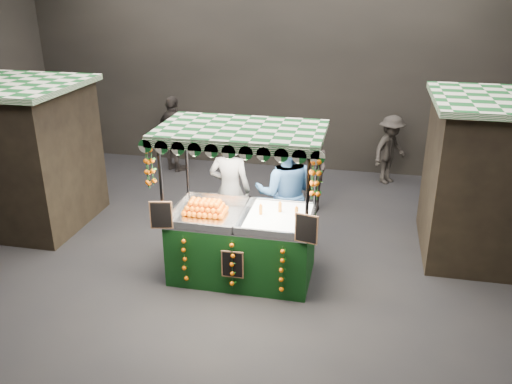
# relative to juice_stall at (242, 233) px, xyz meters

# --- Properties ---
(ground) EXTENTS (12.00, 12.00, 0.00)m
(ground) POSITION_rel_juice_stall_xyz_m (-0.26, 0.09, -0.73)
(ground) COLOR black
(ground) RESTS_ON ground
(market_hall) EXTENTS (12.10, 10.10, 5.05)m
(market_hall) POSITION_rel_juice_stall_xyz_m (-0.26, 0.09, 2.65)
(market_hall) COLOR black
(market_hall) RESTS_ON ground
(neighbour_stall_left) EXTENTS (3.00, 2.20, 2.60)m
(neighbour_stall_left) POSITION_rel_juice_stall_xyz_m (-4.66, 1.09, 0.58)
(neighbour_stall_left) COLOR black
(neighbour_stall_left) RESTS_ON ground
(juice_stall) EXTENTS (2.42, 1.42, 2.35)m
(juice_stall) POSITION_rel_juice_stall_xyz_m (0.00, 0.00, 0.00)
(juice_stall) COLOR black
(juice_stall) RESTS_ON ground
(vendor_grey) EXTENTS (0.70, 0.46, 1.93)m
(vendor_grey) POSITION_rel_juice_stall_xyz_m (-0.46, 1.06, 0.23)
(vendor_grey) COLOR slate
(vendor_grey) RESTS_ON ground
(vendor_blue) EXTENTS (1.08, 0.88, 2.05)m
(vendor_blue) POSITION_rel_juice_stall_xyz_m (0.49, 0.95, 0.30)
(vendor_blue) COLOR navy
(vendor_blue) RESTS_ON ground
(shopper_0) EXTENTS (0.70, 0.56, 1.68)m
(shopper_0) POSITION_rel_juice_stall_xyz_m (-4.66, 2.50, 0.11)
(shopper_0) COLOR #2E2825
(shopper_0) RESTS_ON ground
(shopper_1) EXTENTS (1.01, 1.01, 1.65)m
(shopper_1) POSITION_rel_juice_stall_xyz_m (0.70, 2.68, 0.10)
(shopper_1) COLOR #2C2524
(shopper_1) RESTS_ON ground
(shopper_2) EXTENTS (1.10, 0.91, 1.76)m
(shopper_2) POSITION_rel_juice_stall_xyz_m (-2.64, 4.28, 0.15)
(shopper_2) COLOR #292422
(shopper_2) RESTS_ON ground
(shopper_3) EXTENTS (1.04, 1.12, 1.52)m
(shopper_3) POSITION_rel_juice_stall_xyz_m (2.23, 4.52, 0.03)
(shopper_3) COLOR #2E2A25
(shopper_3) RESTS_ON ground
(shopper_4) EXTENTS (0.98, 0.76, 1.77)m
(shopper_4) POSITION_rel_juice_stall_xyz_m (-4.76, 3.03, 0.16)
(shopper_4) COLOR #2B2623
(shopper_4) RESTS_ON ground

